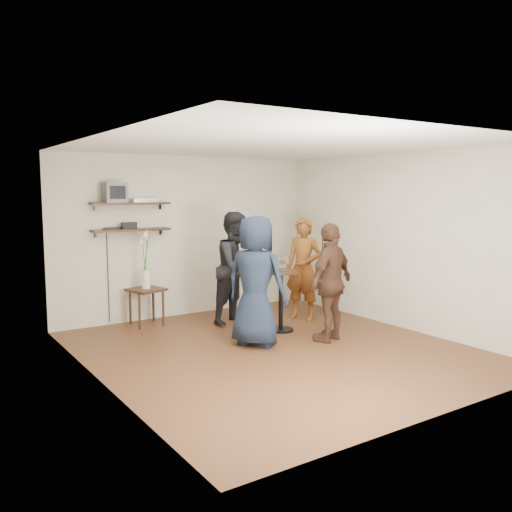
{
  "coord_description": "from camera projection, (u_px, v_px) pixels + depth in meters",
  "views": [
    {
      "loc": [
        -3.97,
        -5.51,
        2.04
      ],
      "look_at": [
        -0.04,
        0.4,
        1.18
      ],
      "focal_mm": 38.0,
      "sensor_mm": 36.0,
      "label": 1
    }
  ],
  "objects": [
    {
      "name": "wine_glass_fr",
      "position": [
        286.0,
        260.0,
        7.82
      ],
      "size": [
        0.07,
        0.07,
        0.22
      ],
      "color": "silver",
      "rests_on": "drinks_table"
    },
    {
      "name": "dvd_deck",
      "position": [
        144.0,
        200.0,
        8.28
      ],
      "size": [
        0.4,
        0.24,
        0.06
      ],
      "primitive_type": "cube",
      "color": "silver",
      "rests_on": "shelf_upper"
    },
    {
      "name": "power_strip",
      "position": [
        114.0,
        228.0,
        8.12
      ],
      "size": [
        0.3,
        0.05,
        0.03
      ],
      "primitive_type": "cube",
      "color": "black",
      "rests_on": "shelf_lower"
    },
    {
      "name": "room",
      "position": [
        276.0,
        250.0,
        6.83
      ],
      "size": [
        4.58,
        5.08,
        2.68
      ],
      "color": "#4C2C18",
      "rests_on": "ground"
    },
    {
      "name": "crt_monitor",
      "position": [
        114.0,
        192.0,
        8.02
      ],
      "size": [
        0.32,
        0.3,
        0.3
      ],
      "primitive_type": "cube",
      "color": "#59595B",
      "rests_on": "shelf_upper"
    },
    {
      "name": "wine_glass_br",
      "position": [
        282.0,
        261.0,
        7.86
      ],
      "size": [
        0.07,
        0.07,
        0.2
      ],
      "color": "silver",
      "rests_on": "drinks_table"
    },
    {
      "name": "person_dark",
      "position": [
        237.0,
        268.0,
        8.35
      ],
      "size": [
        1.0,
        0.89,
        1.72
      ],
      "primitive_type": "imported",
      "rotation": [
        0.0,
        0.0,
        0.32
      ],
      "color": "black",
      "rests_on": "room"
    },
    {
      "name": "wine_glass_fl",
      "position": [
        279.0,
        262.0,
        7.76
      ],
      "size": [
        0.07,
        0.07,
        0.21
      ],
      "color": "silver",
      "rests_on": "drinks_table"
    },
    {
      "name": "side_table",
      "position": [
        146.0,
        295.0,
        8.23
      ],
      "size": [
        0.58,
        0.58,
        0.57
      ],
      "rotation": [
        0.0,
        0.0,
        0.26
      ],
      "color": "black",
      "rests_on": "room"
    },
    {
      "name": "wine_glass_bl",
      "position": [
        277.0,
        261.0,
        7.86
      ],
      "size": [
        0.06,
        0.06,
        0.19
      ],
      "color": "silver",
      "rests_on": "drinks_table"
    },
    {
      "name": "person_plaid",
      "position": [
        303.0,
        269.0,
        8.58
      ],
      "size": [
        0.62,
        0.71,
        1.63
      ],
      "primitive_type": "imported",
      "rotation": [
        0.0,
        0.0,
        -1.08
      ],
      "color": "red",
      "rests_on": "room"
    },
    {
      "name": "shelf_lower",
      "position": [
        131.0,
        230.0,
        8.22
      ],
      "size": [
        1.2,
        0.25,
        0.04
      ],
      "primitive_type": "cube",
      "color": "black",
      "rests_on": "room"
    },
    {
      "name": "person_brown",
      "position": [
        331.0,
        282.0,
        7.34
      ],
      "size": [
        1.02,
        0.67,
        1.61
      ],
      "primitive_type": "imported",
      "rotation": [
        0.0,
        0.0,
        3.46
      ],
      "color": "#452A1D",
      "rests_on": "room"
    },
    {
      "name": "vase_lilies",
      "position": [
        146.0,
        270.0,
        8.18
      ],
      "size": [
        0.19,
        0.19,
        0.91
      ],
      "rotation": [
        0.0,
        0.0,
        0.26
      ],
      "color": "silver",
      "rests_on": "side_table"
    },
    {
      "name": "shelf_upper",
      "position": [
        131.0,
        203.0,
        8.18
      ],
      "size": [
        1.2,
        0.25,
        0.04
      ],
      "primitive_type": "cube",
      "color": "black",
      "rests_on": "room"
    },
    {
      "name": "drinks_table",
      "position": [
        281.0,
        292.0,
        7.88
      ],
      "size": [
        0.49,
        0.49,
        0.89
      ],
      "color": "black",
      "rests_on": "room"
    },
    {
      "name": "radio",
      "position": [
        129.0,
        226.0,
        8.2
      ],
      "size": [
        0.22,
        0.1,
        0.1
      ],
      "primitive_type": "cube",
      "color": "black",
      "rests_on": "shelf_lower"
    },
    {
      "name": "person_navy",
      "position": [
        256.0,
        281.0,
        7.1
      ],
      "size": [
        0.9,
        1.01,
        1.73
      ],
      "primitive_type": "imported",
      "rotation": [
        0.0,
        0.0,
        2.1
      ],
      "color": "#162033",
      "rests_on": "room"
    }
  ]
}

